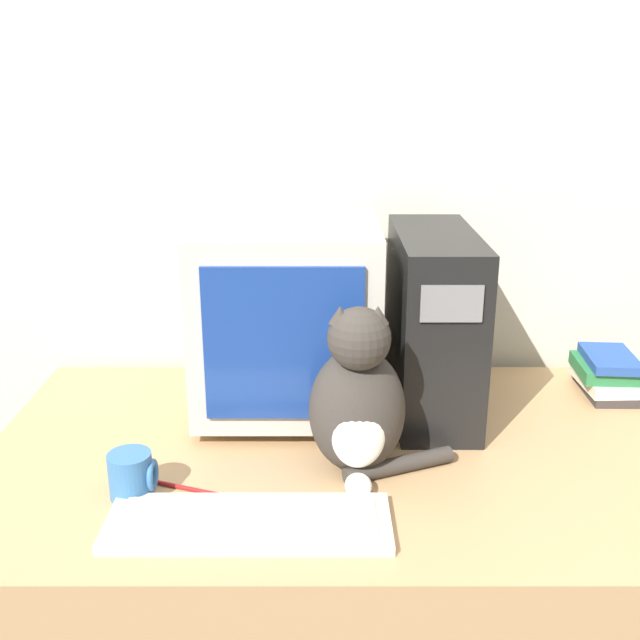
{
  "coord_description": "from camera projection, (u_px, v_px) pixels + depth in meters",
  "views": [
    {
      "loc": [
        -0.07,
        -0.97,
        1.49
      ],
      "look_at": [
        -0.07,
        0.5,
        0.99
      ],
      "focal_mm": 42.0,
      "sensor_mm": 36.0,
      "label": 1
    }
  ],
  "objects": [
    {
      "name": "pen",
      "position": [
        188.0,
        488.0,
        1.43
      ],
      "size": [
        0.13,
        0.05,
        0.01
      ],
      "color": "maroon",
      "rests_on": "desk"
    },
    {
      "name": "keyboard",
      "position": [
        249.0,
        523.0,
        1.31
      ],
      "size": [
        0.5,
        0.17,
        0.02
      ],
      "color": "silver",
      "rests_on": "desk"
    },
    {
      "name": "wall_back",
      "position": [
        349.0,
        168.0,
        1.91
      ],
      "size": [
        7.0,
        0.05,
        2.5
      ],
      "color": "beige",
      "rests_on": "ground_plane"
    },
    {
      "name": "computer_tower",
      "position": [
        433.0,
        322.0,
        1.72
      ],
      "size": [
        0.18,
        0.45,
        0.42
      ],
      "color": "black",
      "rests_on": "desk"
    },
    {
      "name": "book_stack",
      "position": [
        609.0,
        374.0,
        1.84
      ],
      "size": [
        0.16,
        0.18,
        0.1
      ],
      "color": "#383333",
      "rests_on": "desk"
    },
    {
      "name": "desk",
      "position": [
        352.0,
        590.0,
        1.71
      ],
      "size": [
        1.56,
        0.9,
        0.73
      ],
      "color": "tan",
      "rests_on": "ground_plane"
    },
    {
      "name": "crt_monitor",
      "position": [
        288.0,
        316.0,
        1.7
      ],
      "size": [
        0.41,
        0.4,
        0.44
      ],
      "color": "#BCB7AD",
      "rests_on": "desk"
    },
    {
      "name": "cat",
      "position": [
        359.0,
        403.0,
        1.45
      ],
      "size": [
        0.29,
        0.22,
        0.35
      ],
      "rotation": [
        0.0,
        0.0,
        -0.0
      ],
      "color": "#38332D",
      "rests_on": "desk"
    },
    {
      "name": "mug",
      "position": [
        133.0,
        475.0,
        1.4
      ],
      "size": [
        0.09,
        0.08,
        0.09
      ],
      "color": "#33669E",
      "rests_on": "desk"
    }
  ]
}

